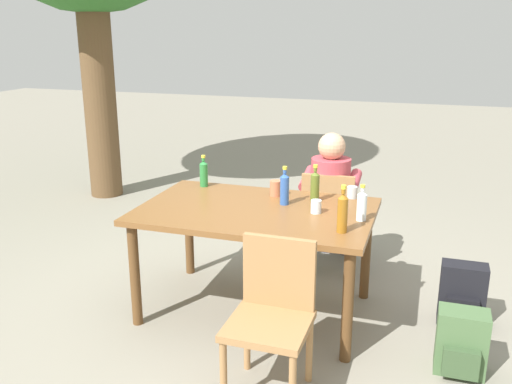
{
  "coord_description": "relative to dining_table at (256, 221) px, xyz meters",
  "views": [
    {
      "loc": [
        1.12,
        -3.47,
        1.99
      ],
      "look_at": [
        0.0,
        0.0,
        0.9
      ],
      "focal_mm": 38.99,
      "sensor_mm": 36.0,
      "label": 1
    }
  ],
  "objects": [
    {
      "name": "cup_glass",
      "position": [
        0.41,
        0.04,
        0.13
      ],
      "size": [
        0.07,
        0.07,
        0.09
      ],
      "primitive_type": "cylinder",
      "color": "silver",
      "rests_on": "dining_table"
    },
    {
      "name": "backpack_by_near_side",
      "position": [
        1.41,
        0.25,
        -0.48
      ],
      "size": [
        0.3,
        0.22,
        0.44
      ],
      "color": "black",
      "rests_on": "ground_plane"
    },
    {
      "name": "person_in_white_shirt",
      "position": [
        0.36,
        0.93,
        -0.03
      ],
      "size": [
        0.47,
        0.62,
        1.18
      ],
      "color": "#B7424C",
      "rests_on": "ground_plane"
    },
    {
      "name": "chair_near_right",
      "position": [
        0.36,
        -0.82,
        -0.2
      ],
      "size": [
        0.44,
        0.44,
        0.87
      ],
      "color": "#A37547",
      "rests_on": "ground_plane"
    },
    {
      "name": "bottle_amber",
      "position": [
        0.64,
        -0.27,
        0.22
      ],
      "size": [
        0.06,
        0.06,
        0.3
      ],
      "color": "#996019",
      "rests_on": "dining_table"
    },
    {
      "name": "cup_terracotta",
      "position": [
        0.05,
        0.33,
        0.15
      ],
      "size": [
        0.08,
        0.08,
        0.12
      ],
      "primitive_type": "cylinder",
      "color": "#BC6B47",
      "rests_on": "dining_table"
    },
    {
      "name": "ground_plane",
      "position": [
        0.0,
        0.0,
        -0.69
      ],
      "size": [
        24.0,
        24.0,
        0.0
      ],
      "primitive_type": "plane",
      "color": "gray"
    },
    {
      "name": "dining_table",
      "position": [
        0.0,
        0.0,
        0.0
      ],
      "size": [
        1.61,
        1.04,
        0.78
      ],
      "color": "brown",
      "rests_on": "ground_plane"
    },
    {
      "name": "bottle_olive",
      "position": [
        0.35,
        0.3,
        0.21
      ],
      "size": [
        0.06,
        0.06,
        0.27
      ],
      "color": "#566623",
      "rests_on": "dining_table"
    },
    {
      "name": "bottle_blue",
      "position": [
        0.16,
        0.15,
        0.21
      ],
      "size": [
        0.06,
        0.06,
        0.28
      ],
      "color": "#2D56A3",
      "rests_on": "dining_table"
    },
    {
      "name": "cup_steel",
      "position": [
        0.59,
        0.45,
        0.13
      ],
      "size": [
        0.08,
        0.08,
        0.09
      ],
      "primitive_type": "cylinder",
      "color": "#B2B7BC",
      "rests_on": "dining_table"
    },
    {
      "name": "bottle_green",
      "position": [
        -0.56,
        0.41,
        0.2
      ],
      "size": [
        0.06,
        0.06,
        0.25
      ],
      "color": "#287A38",
      "rests_on": "dining_table"
    },
    {
      "name": "backpack_by_far_side",
      "position": [
        1.39,
        -0.35,
        -0.5
      ],
      "size": [
        0.29,
        0.24,
        0.4
      ],
      "color": "#47663D",
      "rests_on": "ground_plane"
    },
    {
      "name": "bottle_clear",
      "position": [
        0.72,
        -0.02,
        0.19
      ],
      "size": [
        0.06,
        0.06,
        0.24
      ],
      "color": "white",
      "rests_on": "dining_table"
    },
    {
      "name": "chair_far_right",
      "position": [
        0.36,
        0.82,
        -0.2
      ],
      "size": [
        0.46,
        0.46,
        0.87
      ],
      "color": "#A37547",
      "rests_on": "ground_plane"
    }
  ]
}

